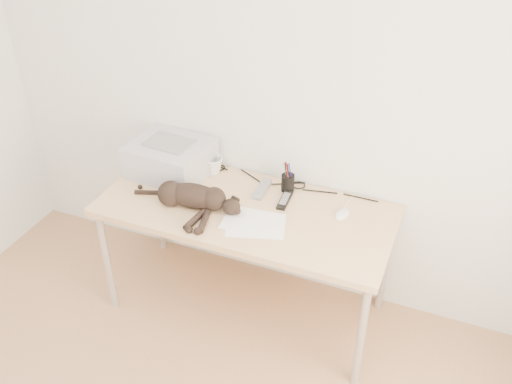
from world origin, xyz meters
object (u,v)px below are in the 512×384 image
at_px(printer, 171,158).
at_px(pen_cup, 288,182).
at_px(cat, 190,197).
at_px(mouse, 342,212).
at_px(desk, 252,218).
at_px(mug, 213,165).

xyz_separation_m(printer, pen_cup, (0.70, 0.08, -0.05)).
xyz_separation_m(cat, pen_cup, (0.43, 0.35, -0.01)).
distance_m(printer, cat, 0.38).
bearing_deg(mouse, desk, -162.61).
bearing_deg(desk, printer, 171.90).
relative_size(mug, mouse, 0.96).
bearing_deg(printer, mouse, -1.68).
bearing_deg(cat, mouse, 11.65).
height_order(desk, printer, printer).
relative_size(printer, mouse, 4.14).
height_order(printer, cat, printer).
bearing_deg(desk, pen_cup, 45.66).
bearing_deg(mug, pen_cup, -1.29).
relative_size(desk, pen_cup, 8.45).
distance_m(printer, pen_cup, 0.70).
bearing_deg(cat, pen_cup, 33.63).
distance_m(desk, mouse, 0.53).
height_order(printer, mug, printer).
xyz_separation_m(cat, mouse, (0.78, 0.23, -0.04)).
height_order(desk, cat, cat).
bearing_deg(desk, mug, 151.53).
xyz_separation_m(desk, cat, (-0.28, -0.19, 0.20)).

